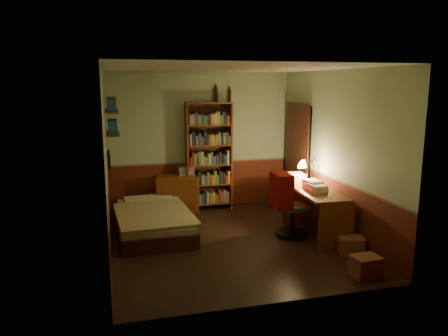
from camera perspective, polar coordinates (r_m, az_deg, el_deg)
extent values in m
cube|color=black|center=(6.82, 0.54, -9.59)|extent=(3.50, 4.00, 0.02)
cube|color=silver|center=(6.39, 0.59, 12.99)|extent=(3.50, 4.00, 0.02)
cube|color=#95AD86|center=(8.41, -3.06, 3.54)|extent=(3.50, 0.02, 2.60)
cube|color=#95AD86|center=(6.25, -15.19, 0.60)|extent=(0.02, 4.00, 2.60)
cube|color=#95AD86|center=(7.14, 14.32, 1.89)|extent=(0.02, 4.00, 2.60)
cube|color=#95AD86|center=(4.61, 7.19, -2.72)|extent=(3.50, 0.02, 2.60)
cube|color=black|center=(8.32, 9.66, 1.23)|extent=(0.06, 0.90, 2.00)
cube|color=#381910|center=(8.30, 9.44, 1.22)|extent=(0.02, 0.98, 2.08)
cube|color=olive|center=(7.28, -9.29, -5.76)|extent=(1.13, 2.08, 0.61)
cube|color=#633112|center=(8.27, -5.99, -3.39)|extent=(0.84, 0.57, 0.68)
cube|color=#B2B2B7|center=(8.32, -5.04, -0.31)|extent=(0.31, 0.24, 0.16)
cube|color=#633112|center=(8.32, -1.99, 1.54)|extent=(0.88, 0.28, 2.04)
cylinder|color=black|center=(8.36, -1.06, 9.58)|extent=(0.08, 0.08, 0.28)
cylinder|color=black|center=(8.42, 0.74, 9.45)|extent=(0.07, 0.07, 0.23)
cube|color=#633112|center=(7.09, 11.83, -5.76)|extent=(0.67, 1.42, 0.74)
cube|color=silver|center=(7.58, 9.47, -1.18)|extent=(0.29, 0.37, 0.13)
cone|color=black|center=(7.53, 11.62, 0.66)|extent=(0.23, 0.23, 0.65)
cube|color=#365E3C|center=(6.99, 8.99, -5.00)|extent=(0.49, 0.44, 0.96)
cube|color=maroon|center=(6.78, 7.15, 1.04)|extent=(0.37, 0.51, 0.54)
cube|color=#633112|center=(7.30, -14.34, 4.46)|extent=(0.20, 0.90, 0.03)
cube|color=#633112|center=(7.27, -14.47, 7.20)|extent=(0.20, 0.90, 0.03)
cube|color=black|center=(6.85, -14.82, 1.07)|extent=(0.04, 0.32, 0.26)
cube|color=brown|center=(5.89, 18.01, -12.09)|extent=(0.36, 0.30, 0.26)
cube|color=brown|center=(6.57, 16.20, -9.65)|extent=(0.41, 0.37, 0.24)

